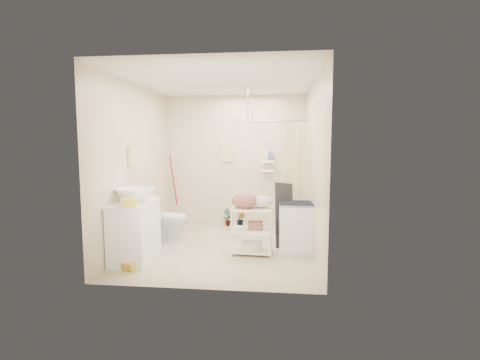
{
  "coord_description": "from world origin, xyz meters",
  "views": [
    {
      "loc": [
        0.83,
        -5.33,
        1.65
      ],
      "look_at": [
        0.25,
        0.25,
        1.06
      ],
      "focal_mm": 26.0,
      "sensor_mm": 36.0,
      "label": 1
    }
  ],
  "objects_px": {
    "vanity": "(135,231)",
    "laundry_rack": "(252,226)",
    "toilet": "(166,218)",
    "washing_machine": "(296,226)"
  },
  "relations": [
    {
      "from": "vanity",
      "to": "laundry_rack",
      "type": "xyz_separation_m",
      "value": [
        1.64,
        0.42,
        0.0
      ]
    },
    {
      "from": "vanity",
      "to": "toilet",
      "type": "height_order",
      "value": "vanity"
    },
    {
      "from": "vanity",
      "to": "washing_machine",
      "type": "distance_m",
      "value": 2.4
    },
    {
      "from": "toilet",
      "to": "laundry_rack",
      "type": "height_order",
      "value": "laundry_rack"
    },
    {
      "from": "washing_machine",
      "to": "laundry_rack",
      "type": "xyz_separation_m",
      "value": [
        -0.66,
        -0.27,
        0.05
      ]
    },
    {
      "from": "toilet",
      "to": "laundry_rack",
      "type": "xyz_separation_m",
      "value": [
        1.52,
        -0.62,
        0.04
      ]
    },
    {
      "from": "toilet",
      "to": "laundry_rack",
      "type": "distance_m",
      "value": 1.64
    },
    {
      "from": "vanity",
      "to": "toilet",
      "type": "xyz_separation_m",
      "value": [
        0.12,
        1.03,
        -0.04
      ]
    },
    {
      "from": "washing_machine",
      "to": "vanity",
      "type": "bearing_deg",
      "value": -164.69
    },
    {
      "from": "vanity",
      "to": "toilet",
      "type": "distance_m",
      "value": 1.04
    }
  ]
}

